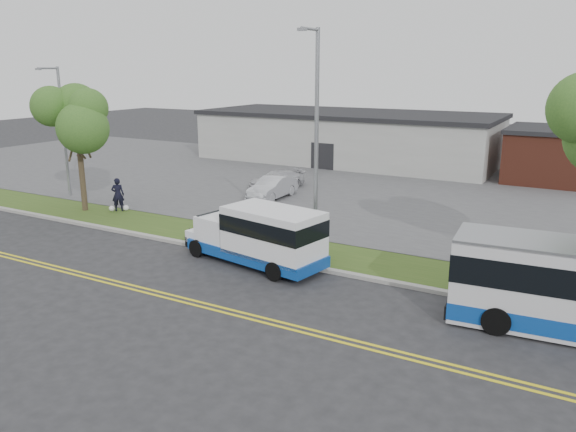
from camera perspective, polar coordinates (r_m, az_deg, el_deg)
The scene contains 17 objects.
ground at distance 24.19m, azimuth -6.64°, elevation -4.67°, with size 140.00×140.00×0.00m, color #28282B.
lane_line_north at distance 21.41m, azimuth -12.73°, elevation -7.59°, with size 70.00×0.12×0.01m, color yellow.
lane_line_south at distance 21.20m, azimuth -13.27°, elevation -7.84°, with size 70.00×0.12×0.01m, color yellow.
curb at distance 25.01m, azimuth -5.17°, elevation -3.79°, with size 80.00×0.30×0.15m, color #9E9B93.
verge at distance 26.44m, azimuth -2.97°, elevation -2.76°, with size 80.00×3.30×0.10m, color #34501A.
parking_lot at distance 38.70m, azimuth 8.23°, elevation 2.78°, with size 80.00×25.00×0.10m, color #4C4C4F.
commercial_building at distance 49.74m, azimuth 6.06°, elevation 8.01°, with size 25.40×10.40×4.35m.
brick_wing at distance 44.89m, azimuth 25.31°, elevation 5.65°, with size 6.30×7.30×3.90m.
tree_west at distance 33.54m, azimuth -20.65°, elevation 8.92°, with size 4.40×4.40×6.91m.
streetlight_near at distance 23.74m, azimuth 2.83°, elevation 8.04°, with size 0.35×1.53×9.50m.
streetlight_far at distance 38.08m, azimuth -21.96°, elevation 8.42°, with size 0.35×1.53×8.00m.
shuttle_bus at distance 23.26m, azimuth -2.71°, elevation -1.89°, with size 6.83×3.24×2.53m.
pedestrian at distance 33.31m, azimuth -16.90°, elevation 2.10°, with size 0.70×0.46×1.91m, color black.
parked_car_a at distance 35.07m, azimuth -1.59°, elevation 2.91°, with size 1.45×4.16×1.37m, color silver.
parked_car_b at distance 38.22m, azimuth -1.17°, elevation 3.75°, with size 1.63×4.01×1.16m, color silver.
grocery_bag_left at distance 33.53m, azimuth -17.46°, elevation 0.74°, with size 0.32×0.32×0.32m, color white.
grocery_bag_right at distance 33.44m, azimuth -16.13°, elevation 0.80°, with size 0.32×0.32×0.32m, color white.
Camera 1 is at (13.52, -18.37, 8.04)m, focal length 35.00 mm.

